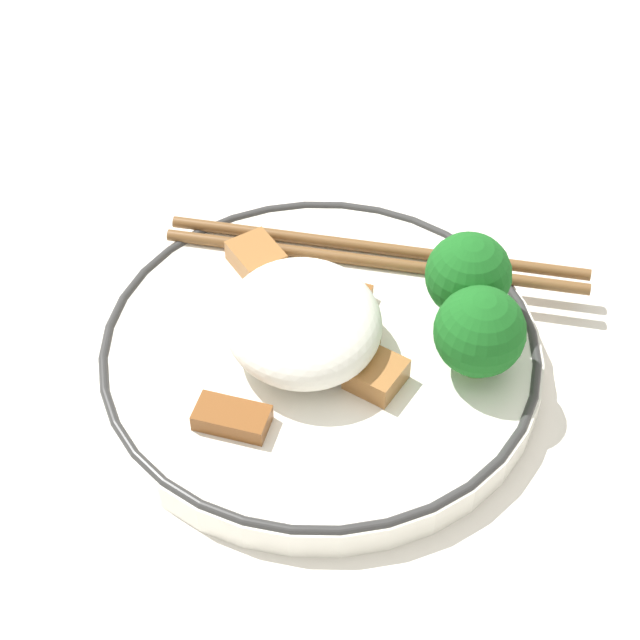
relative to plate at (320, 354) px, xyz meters
The scene contains 11 objects.
ground_plane 0.01m from the plate, ahead, with size 3.00×3.00×0.00m, color silver.
plate is the anchor object (origin of this frame).
rice_mound 0.03m from the plate, 108.01° to the right, with size 0.09×0.08×0.04m.
broccoli_back_left 0.09m from the plate, 63.27° to the left, with size 0.05×0.05×0.05m.
broccoli_back_center 0.09m from the plate, 89.51° to the left, with size 0.05×0.05×0.05m.
meat_near_front 0.07m from the plate, 165.48° to the right, with size 0.04×0.03×0.01m.
meat_near_left 0.04m from the plate, 32.35° to the left, with size 0.04×0.04×0.01m.
meat_near_right 0.07m from the plate, 55.60° to the right, with size 0.04×0.04×0.01m.
meat_near_back 0.02m from the plate, 75.33° to the left, with size 0.03×0.03×0.01m.
meat_on_rice_edge 0.04m from the plate, 143.36° to the left, with size 0.04×0.04×0.01m.
chopsticks 0.08m from the plate, 138.80° to the left, with size 0.13×0.23×0.01m.
Camera 1 is at (0.37, -0.10, 0.44)m, focal length 60.00 mm.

